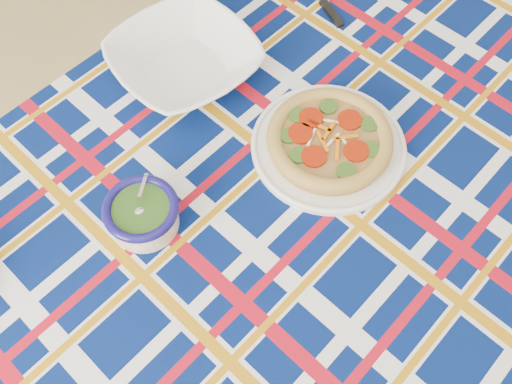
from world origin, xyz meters
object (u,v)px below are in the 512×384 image
dining_table (265,221)px  serving_bowl (185,61)px  pesto_bowl (142,213)px  main_focaccia_plate (330,140)px

dining_table → serving_bowl: bearing=71.0°
dining_table → serving_bowl: 0.38m
dining_table → pesto_bowl: size_ratio=13.79×
dining_table → pesto_bowl: (-0.21, 0.08, 0.12)m
pesto_bowl → serving_bowl: 0.37m
pesto_bowl → serving_bowl: (0.24, 0.29, -0.00)m
serving_bowl → dining_table: bearing=-93.8°
main_focaccia_plate → pesto_bowl: 0.39m
main_focaccia_plate → serving_bowl: 0.36m
main_focaccia_plate → pesto_bowl: bearing=174.3°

